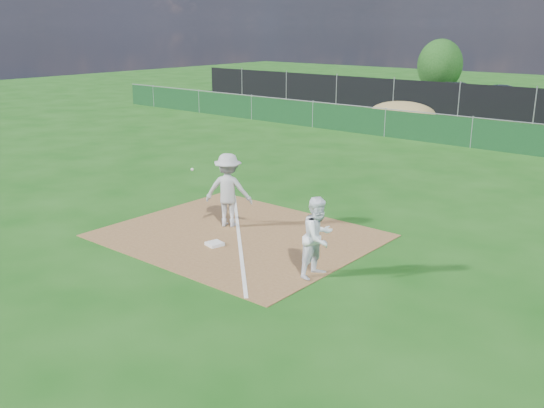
{
  "coord_description": "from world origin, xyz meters",
  "views": [
    {
      "loc": [
        9.38,
        -9.03,
        4.9
      ],
      "look_at": [
        1.04,
        1.0,
        1.0
      ],
      "focal_mm": 40.0,
      "sensor_mm": 36.0,
      "label": 1
    }
  ],
  "objects": [
    {
      "name": "play_at_first",
      "position": [
        -0.68,
        1.38,
        0.94
      ],
      "size": [
        2.03,
        1.17,
        1.84
      ],
      "color": "silver",
      "rests_on": "infield_dirt"
    },
    {
      "name": "foul_line",
      "position": [
        0.0,
        1.0,
        0.03
      ],
      "size": [
        5.01,
        5.01,
        0.01
      ],
      "primitive_type": "cube",
      "rotation": [
        0.0,
        0.0,
        0.79
      ],
      "color": "white",
      "rests_on": "infield_dirt"
    },
    {
      "name": "black_fence",
      "position": [
        0.0,
        23.0,
        0.9
      ],
      "size": [
        46.0,
        0.04,
        1.8
      ],
      "primitive_type": "cube",
      "color": "black",
      "rests_on": "ground"
    },
    {
      "name": "green_fence",
      "position": [
        0.0,
        15.0,
        0.6
      ],
      "size": [
        44.0,
        0.05,
        1.2
      ],
      "primitive_type": "cube",
      "color": "#0E3517",
      "rests_on": "ground"
    },
    {
      "name": "car_left",
      "position": [
        -5.99,
        27.74,
        0.76
      ],
      "size": [
        4.75,
        3.4,
        1.5
      ],
      "primitive_type": "imported",
      "rotation": [
        0.0,
        0.0,
        1.99
      ],
      "color": "#A9ABB1",
      "rests_on": "parking_lot"
    },
    {
      "name": "infield_dirt",
      "position": [
        0.0,
        1.0,
        0.01
      ],
      "size": [
        6.0,
        5.0,
        0.02
      ],
      "primitive_type": "cube",
      "color": "brown",
      "rests_on": "ground"
    },
    {
      "name": "ground",
      "position": [
        0.0,
        10.0,
        0.0
      ],
      "size": [
        90.0,
        90.0,
        0.0
      ],
      "primitive_type": "plane",
      "color": "#144B10",
      "rests_on": "ground"
    },
    {
      "name": "runner",
      "position": [
        2.85,
        0.26,
        0.83
      ],
      "size": [
        0.66,
        0.83,
        1.66
      ],
      "primitive_type": "imported",
      "rotation": [
        0.0,
        0.0,
        1.53
      ],
      "color": "white",
      "rests_on": "ground"
    },
    {
      "name": "first_base",
      "position": [
        0.05,
        0.14,
        0.06
      ],
      "size": [
        0.41,
        0.41,
        0.07
      ],
      "primitive_type": "cube",
      "rotation": [
        0.0,
        0.0,
        -0.24
      ],
      "color": "white",
      "rests_on": "infield_dirt"
    },
    {
      "name": "tree_left",
      "position": [
        -10.08,
        33.56,
        1.98
      ],
      "size": [
        3.25,
        3.25,
        3.86
      ],
      "color": "#382316",
      "rests_on": "ground"
    },
    {
      "name": "dirt_mound",
      "position": [
        -5.0,
        18.5,
        0.58
      ],
      "size": [
        3.38,
        2.6,
        1.17
      ],
      "primitive_type": "ellipsoid",
      "color": "olive",
      "rests_on": "ground"
    },
    {
      "name": "car_mid",
      "position": [
        -2.79,
        27.06,
        0.72
      ],
      "size": [
        4.52,
        2.52,
        1.41
      ],
      "primitive_type": "imported",
      "rotation": [
        0.0,
        0.0,
        1.83
      ],
      "color": "#101932",
      "rests_on": "parking_lot"
    }
  ]
}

